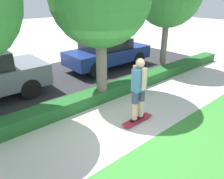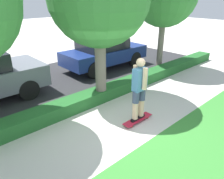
% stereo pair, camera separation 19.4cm
% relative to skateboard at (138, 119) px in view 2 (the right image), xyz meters
% --- Properties ---
extents(ground_plane, '(60.00, 60.00, 0.00)m').
position_rel_skateboard_xyz_m(ground_plane, '(-0.40, 0.22, -0.07)').
color(ground_plane, beige).
extents(street_asphalt, '(16.30, 5.00, 0.01)m').
position_rel_skateboard_xyz_m(street_asphalt, '(-0.40, 4.42, -0.07)').
color(street_asphalt, '#2D2D30').
rests_on(street_asphalt, ground_plane).
extents(hedge_row, '(16.30, 0.60, 0.40)m').
position_rel_skateboard_xyz_m(hedge_row, '(-0.40, 1.82, 0.13)').
color(hedge_row, '#236028').
rests_on(hedge_row, ground_plane).
extents(skateboard, '(1.02, 0.24, 0.08)m').
position_rel_skateboard_xyz_m(skateboard, '(0.00, 0.00, 0.00)').
color(skateboard, red).
rests_on(skateboard, ground_plane).
extents(skater_person, '(0.51, 0.46, 1.78)m').
position_rel_skateboard_xyz_m(skater_person, '(0.00, -0.00, 0.97)').
color(skater_person, black).
rests_on(skater_person, skateboard).
extents(parked_car_middle, '(4.21, 1.79, 1.43)m').
position_rel_skateboard_xyz_m(parked_car_middle, '(2.57, 4.38, 0.71)').
color(parked_car_middle, navy).
rests_on(parked_car_middle, ground_plane).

